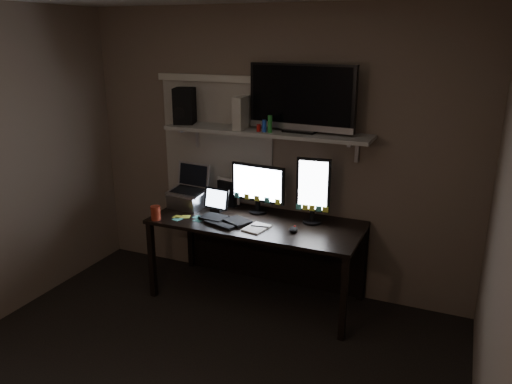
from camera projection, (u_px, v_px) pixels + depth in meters
The scene contains 19 objects.
back_wall at pixel (273, 152), 4.43m from camera, with size 3.60×3.60×0.00m, color #716051.
right_wall at pixel (507, 274), 2.17m from camera, with size 3.60×3.60×0.00m, color #716051.
window_blinds at pixel (217, 142), 4.61m from camera, with size 1.10×0.02×1.10m, color beige.
desk at pixel (262, 235), 4.42m from camera, with size 1.80×0.75×0.73m.
wall_shelf at pixel (266, 132), 4.21m from camera, with size 1.80×0.35×0.03m, color #A3A39E.
monitor_landscape at pixel (258, 189), 4.39m from camera, with size 0.51×0.05×0.45m, color black.
monitor_portrait at pixel (313, 191), 4.13m from camera, with size 0.28×0.05×0.57m, color black.
keyboard at pixel (226, 220), 4.25m from camera, with size 0.44×0.17×0.03m, color black.
mouse at pixel (293, 229), 4.02m from camera, with size 0.07×0.11×0.04m, color black.
notepad at pixel (257, 228), 4.08m from camera, with size 0.16×0.22×0.01m, color silver.
tablet at pixel (217, 200), 4.46m from camera, with size 0.25×0.10×0.22m, color black.
file_sorter at pixel (229, 192), 4.63m from camera, with size 0.20×0.09×0.25m, color black.
laptop at pixel (187, 187), 4.54m from camera, with size 0.34×0.28×0.39m, color #A9A9AD.
cup at pixel (156, 213), 4.27m from camera, with size 0.08×0.08×0.12m, color maroon.
sticky_notes at pixel (190, 217), 4.35m from camera, with size 0.32×0.23×0.00m, color #EDF843, non-canonical shape.
tv at pixel (302, 99), 4.04m from camera, with size 0.91×0.16×0.55m, color black.
game_console at pixel (242, 113), 4.22m from camera, with size 0.07×0.23×0.28m, color beige.
speaker at pixel (185, 106), 4.48m from camera, with size 0.17×0.21×0.32m, color black.
bottles at pixel (264, 123), 4.10m from camera, with size 0.22×0.05×0.14m, color #A50F0C, non-canonical shape.
Camera 1 is at (1.57, -2.24, 2.25)m, focal length 35.00 mm.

